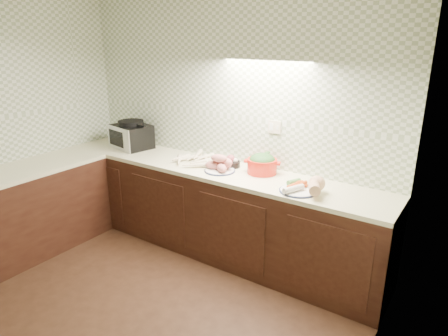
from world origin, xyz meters
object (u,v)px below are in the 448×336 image
Objects in this scene: toaster_oven at (131,135)px; onion_bowl at (232,162)px; veg_plate at (307,186)px; dutch_oven at (262,164)px; parsnip_pile at (191,159)px; sweet_potato_plate at (220,165)px.

toaster_oven is 3.15× the size of onion_bowl.
dutch_oven is at bearing 159.25° from veg_plate.
parsnip_pile is 1.14× the size of veg_plate.
veg_plate is (0.88, -0.20, 0.01)m from onion_bowl.
sweet_potato_plate is at bearing 177.97° from veg_plate.
dutch_oven is (0.36, 0.17, 0.03)m from sweet_potato_plate.
dutch_oven reaches higher than parsnip_pile.
onion_bowl is 0.45× the size of dutch_oven.
toaster_oven is 0.93m from parsnip_pile.
parsnip_pile is (0.93, -0.05, -0.11)m from toaster_oven.
toaster_oven is at bearing 176.22° from veg_plate.
dutch_oven reaches higher than veg_plate.
sweet_potato_plate is 0.40m from dutch_oven.
toaster_oven is 1.25× the size of veg_plate.
sweet_potato_plate is (1.33, -0.12, -0.09)m from toaster_oven.
parsnip_pile is 0.77m from dutch_oven.
parsnip_pile is 1.53× the size of sweet_potato_plate.
toaster_oven is 1.69m from dutch_oven.
sweet_potato_plate is 0.90m from veg_plate.
parsnip_pile is at bearing 171.28° from sweet_potato_plate.
sweet_potato_plate is 0.75× the size of veg_plate.
sweet_potato_plate is at bearing -172.18° from dutch_oven.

